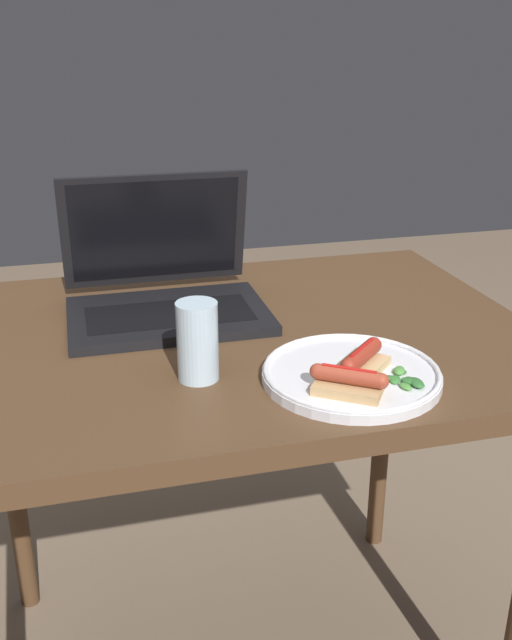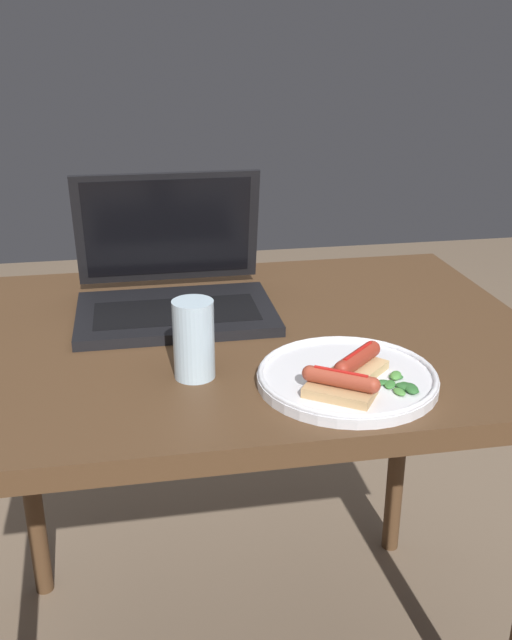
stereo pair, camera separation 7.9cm
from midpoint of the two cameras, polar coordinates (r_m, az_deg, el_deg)
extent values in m
cube|color=#4C331E|center=(1.22, -3.47, -1.64)|extent=(1.02, 0.74, 0.04)
cylinder|color=#4C331E|center=(1.77, 8.85, -7.81)|extent=(0.04, 0.04, 0.72)
cylinder|color=#4C331E|center=(1.66, -20.35, -11.18)|extent=(0.04, 0.04, 0.72)
cube|color=black|center=(1.27, -8.78, 0.31)|extent=(0.35, 0.24, 0.02)
cube|color=black|center=(1.25, -8.73, 0.48)|extent=(0.28, 0.13, 0.00)
cube|color=black|center=(1.37, -9.75, 7.09)|extent=(0.35, 0.06, 0.22)
cube|color=black|center=(1.36, -9.74, 7.08)|extent=(0.31, 0.05, 0.19)
cylinder|color=silver|center=(1.05, 5.47, -4.51)|extent=(0.26, 0.26, 0.01)
torus|color=silver|center=(1.04, 5.49, -4.05)|extent=(0.26, 0.26, 0.01)
cube|color=tan|center=(1.04, 6.23, -3.80)|extent=(0.11, 0.10, 0.01)
cylinder|color=maroon|center=(1.03, 6.27, -2.88)|extent=(0.08, 0.08, 0.02)
sphere|color=maroon|center=(1.00, 5.16, -3.78)|extent=(0.02, 0.02, 0.02)
sphere|color=maroon|center=(1.07, 7.31, -2.04)|extent=(0.02, 0.02, 0.02)
cylinder|color=red|center=(1.03, 6.30, -2.26)|extent=(0.06, 0.05, 0.00)
cube|color=tan|center=(0.98, 5.10, -5.47)|extent=(0.11, 0.10, 0.01)
cylinder|color=#9E3D28|center=(0.97, 5.13, -4.53)|extent=(0.09, 0.07, 0.02)
sphere|color=#9E3D28|center=(0.98, 2.65, -4.16)|extent=(0.02, 0.02, 0.02)
sphere|color=#9E3D28|center=(0.96, 7.66, -4.91)|extent=(0.02, 0.02, 0.02)
cylinder|color=red|center=(0.97, 5.15, -3.94)|extent=(0.06, 0.05, 0.00)
ellipsoid|color=#2D662D|center=(1.01, 10.55, -5.00)|extent=(0.02, 0.03, 0.01)
ellipsoid|color=#387A33|center=(1.02, 10.20, -4.86)|extent=(0.02, 0.03, 0.01)
ellipsoid|color=#387A33|center=(1.02, 8.90, -4.77)|extent=(0.03, 0.03, 0.01)
ellipsoid|color=#2D662D|center=(1.04, 9.30, -4.15)|extent=(0.02, 0.02, 0.01)
ellipsoid|color=#2D662D|center=(1.02, 8.27, -4.65)|extent=(0.02, 0.01, 0.01)
ellipsoid|color=#2D662D|center=(1.01, 10.68, -5.12)|extent=(0.02, 0.02, 0.01)
ellipsoid|color=#2D662D|center=(1.02, 10.13, -4.90)|extent=(0.03, 0.03, 0.01)
ellipsoid|color=#4C8E3D|center=(1.04, 9.28, -4.06)|extent=(0.03, 0.03, 0.01)
ellipsoid|color=#4C8E3D|center=(1.00, 9.68, -5.31)|extent=(0.02, 0.03, 0.01)
cylinder|color=silver|center=(1.03, -6.89, -1.74)|extent=(0.06, 0.06, 0.12)
camera|label=1|loc=(0.04, -92.06, -0.83)|focal=40.00mm
camera|label=2|loc=(0.04, 87.94, 0.83)|focal=40.00mm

